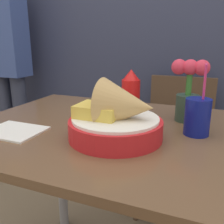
{
  "coord_description": "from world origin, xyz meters",
  "views": [
    {
      "loc": [
        0.32,
        -0.73,
        1.05
      ],
      "look_at": [
        0.04,
        -0.03,
        0.83
      ],
      "focal_mm": 40.0,
      "sensor_mm": 36.0,
      "label": 1
    }
  ],
  "objects_px": {
    "chair_far_window": "(178,131)",
    "ketchup_bottle": "(131,95)",
    "person_standing": "(7,57)",
    "drink_cup": "(197,118)",
    "flower_vase": "(188,91)",
    "food_basket": "(119,118)"
  },
  "relations": [
    {
      "from": "drink_cup",
      "to": "person_standing",
      "type": "height_order",
      "value": "person_standing"
    },
    {
      "from": "food_basket",
      "to": "person_standing",
      "type": "bearing_deg",
      "value": 145.12
    },
    {
      "from": "chair_far_window",
      "to": "ketchup_bottle",
      "type": "xyz_separation_m",
      "value": [
        -0.1,
        -0.66,
        0.36
      ]
    },
    {
      "from": "food_basket",
      "to": "person_standing",
      "type": "distance_m",
      "value": 1.53
    },
    {
      "from": "flower_vase",
      "to": "person_standing",
      "type": "height_order",
      "value": "person_standing"
    },
    {
      "from": "ketchup_bottle",
      "to": "flower_vase",
      "type": "bearing_deg",
      "value": 10.57
    },
    {
      "from": "drink_cup",
      "to": "flower_vase",
      "type": "distance_m",
      "value": 0.15
    },
    {
      "from": "chair_far_window",
      "to": "ketchup_bottle",
      "type": "relative_size",
      "value": 4.65
    },
    {
      "from": "drink_cup",
      "to": "person_standing",
      "type": "relative_size",
      "value": 0.14
    },
    {
      "from": "food_basket",
      "to": "flower_vase",
      "type": "relative_size",
      "value": 1.26
    },
    {
      "from": "person_standing",
      "to": "flower_vase",
      "type": "bearing_deg",
      "value": -23.64
    },
    {
      "from": "ketchup_bottle",
      "to": "food_basket",
      "type": "bearing_deg",
      "value": -80.92
    },
    {
      "from": "chair_far_window",
      "to": "food_basket",
      "type": "bearing_deg",
      "value": -94.44
    },
    {
      "from": "drink_cup",
      "to": "flower_vase",
      "type": "height_order",
      "value": "same"
    },
    {
      "from": "chair_far_window",
      "to": "person_standing",
      "type": "height_order",
      "value": "person_standing"
    },
    {
      "from": "chair_far_window",
      "to": "ketchup_bottle",
      "type": "bearing_deg",
      "value": -98.82
    },
    {
      "from": "flower_vase",
      "to": "person_standing",
      "type": "bearing_deg",
      "value": 156.36
    },
    {
      "from": "chair_far_window",
      "to": "flower_vase",
      "type": "bearing_deg",
      "value": -81.15
    },
    {
      "from": "ketchup_bottle",
      "to": "flower_vase",
      "type": "height_order",
      "value": "flower_vase"
    },
    {
      "from": "food_basket",
      "to": "drink_cup",
      "type": "relative_size",
      "value": 1.24
    },
    {
      "from": "person_standing",
      "to": "food_basket",
      "type": "bearing_deg",
      "value": -34.88
    },
    {
      "from": "food_basket",
      "to": "ketchup_bottle",
      "type": "relative_size",
      "value": 1.53
    }
  ]
}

